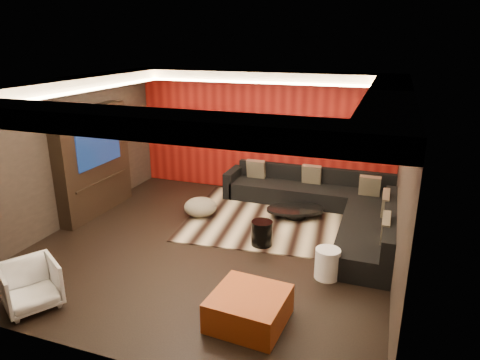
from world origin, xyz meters
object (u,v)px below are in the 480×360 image
at_px(drum_stool, 262,233).
at_px(white_side_table, 327,264).
at_px(armchair, 31,285).
at_px(orange_ottoman, 249,308).
at_px(sectional_sofa, 328,206).
at_px(coffee_table, 295,212).

xyz_separation_m(drum_stool, white_side_table, (1.24, -0.68, -0.00)).
distance_m(drum_stool, armchair, 3.67).
xyz_separation_m(orange_ottoman, sectional_sofa, (0.44, 3.71, 0.06)).
bearing_deg(drum_stool, coffee_table, 78.27).
bearing_deg(drum_stool, sectional_sofa, 60.63).
bearing_deg(sectional_sofa, orange_ottoman, -96.82).
bearing_deg(coffee_table, armchair, -123.08).
bearing_deg(armchair, sectional_sofa, -5.21).
relative_size(coffee_table, white_side_table, 2.48).
height_order(coffee_table, sectional_sofa, sectional_sofa).
bearing_deg(armchair, coffee_table, -1.04).
height_order(orange_ottoman, sectional_sofa, sectional_sofa).
bearing_deg(armchair, drum_stool, -9.17).
bearing_deg(drum_stool, armchair, -131.21).
distance_m(coffee_table, orange_ottoman, 3.50).
distance_m(orange_ottoman, sectional_sofa, 3.73).
relative_size(coffee_table, armchair, 1.67).
bearing_deg(armchair, white_side_table, -28.31).
bearing_deg(coffee_table, white_side_table, -65.39).
height_order(drum_stool, sectional_sofa, sectional_sofa).
relative_size(drum_stool, white_side_table, 0.93).
bearing_deg(coffee_table, orange_ottoman, -87.17).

